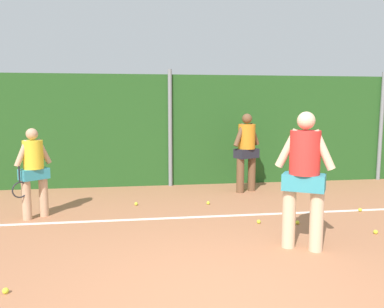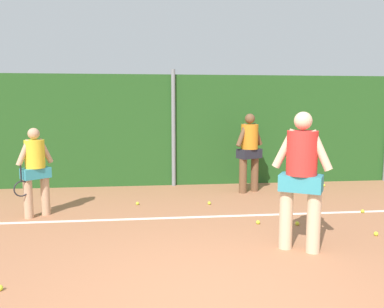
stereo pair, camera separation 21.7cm
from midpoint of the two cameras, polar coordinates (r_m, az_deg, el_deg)
ground_plane at (r=5.87m, az=1.02°, el=-12.82°), size 29.89×29.89×0.00m
hedge_fence_backdrop at (r=9.73m, az=-2.16°, el=3.48°), size 19.43×0.25×2.73m
fence_post_center at (r=9.55m, az=-2.09°, el=3.76°), size 0.10×0.10×2.85m
court_baseline_paint at (r=7.06m, az=-0.31°, el=-9.27°), size 14.20×0.10×0.01m
player_foreground_near at (r=5.53m, az=16.80°, el=-2.79°), size 0.72×0.57×1.92m
player_midcourt at (r=7.44m, az=-21.23°, el=-1.86°), size 0.58×0.57×1.60m
player_backcourt_far at (r=8.98m, az=9.08°, el=0.82°), size 0.70×0.51×1.81m
tennis_ball_0 at (r=8.04m, az=24.45°, el=-7.64°), size 0.07×0.07×0.07m
tennis_ball_2 at (r=7.93m, az=3.34°, el=-7.19°), size 0.07×0.07×0.07m
tennis_ball_3 at (r=6.79m, az=26.21°, el=-10.45°), size 0.07×0.07×0.07m
tennis_ball_4 at (r=10.17m, az=19.34°, el=-4.35°), size 0.07×0.07×0.07m
tennis_ball_7 at (r=6.79m, az=10.58°, el=-9.81°), size 0.07×0.07×0.07m
tennis_ball_8 at (r=6.88m, az=16.05°, el=-9.76°), size 0.07×0.07×0.07m
tennis_ball_9 at (r=7.95m, az=-7.22°, el=-7.19°), size 0.07×0.07×0.07m
tennis_ball_11 at (r=4.90m, az=-25.16°, el=-17.36°), size 0.07×0.07×0.07m
tennis_ball_12 at (r=9.84m, az=16.81°, el=-4.63°), size 0.07×0.07×0.07m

